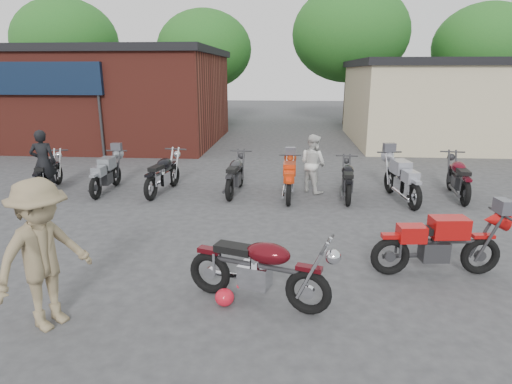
# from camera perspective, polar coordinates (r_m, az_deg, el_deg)

# --- Properties ---
(ground) EXTENTS (90.00, 90.00, 0.00)m
(ground) POSITION_cam_1_polar(r_m,az_deg,el_deg) (6.80, -0.32, -12.73)
(ground) COLOR #353538
(brick_building) EXTENTS (12.00, 8.00, 4.00)m
(brick_building) POSITION_cam_1_polar(r_m,az_deg,el_deg) (22.14, -21.28, 11.49)
(brick_building) COLOR maroon
(brick_building) RESTS_ON ground
(stucco_building) EXTENTS (10.00, 8.00, 3.50)m
(stucco_building) POSITION_cam_1_polar(r_m,az_deg,el_deg) (22.47, 25.89, 10.40)
(stucco_building) COLOR #BCB086
(stucco_building) RESTS_ON ground
(tree_0) EXTENTS (6.56, 6.56, 8.20)m
(tree_0) POSITION_cam_1_polar(r_m,az_deg,el_deg) (31.51, -23.78, 16.04)
(tree_0) COLOR #16531A
(tree_0) RESTS_ON ground
(tree_1) EXTENTS (5.92, 5.92, 7.40)m
(tree_1) POSITION_cam_1_polar(r_m,az_deg,el_deg) (28.50, -6.81, 16.56)
(tree_1) COLOR #16531A
(tree_1) RESTS_ON ground
(tree_2) EXTENTS (7.04, 7.04, 8.80)m
(tree_2) POSITION_cam_1_polar(r_m,az_deg,el_deg) (28.19, 12.33, 17.76)
(tree_2) COLOR #16531A
(tree_2) RESTS_ON ground
(tree_3) EXTENTS (6.08, 6.08, 7.60)m
(tree_3) POSITION_cam_1_polar(r_m,az_deg,el_deg) (30.22, 28.01, 15.05)
(tree_3) COLOR #16531A
(tree_3) RESTS_ON ground
(vintage_motorcycle) EXTENTS (2.21, 1.30, 1.22)m
(vintage_motorcycle) POSITION_cam_1_polar(r_m,az_deg,el_deg) (6.13, 0.51, -9.69)
(vintage_motorcycle) COLOR #47080F
(vintage_motorcycle) RESTS_ON ground
(sportbike) EXTENTS (2.11, 0.87, 1.19)m
(sportbike) POSITION_cam_1_polar(r_m,az_deg,el_deg) (7.59, 23.29, -5.98)
(sportbike) COLOR #B8100F
(sportbike) RESTS_ON ground
(helmet) EXTENTS (0.28, 0.28, 0.26)m
(helmet) POSITION_cam_1_polar(r_m,az_deg,el_deg) (6.32, -4.22, -13.83)
(helmet) COLOR red
(helmet) RESTS_ON ground
(person_dark) EXTENTS (0.73, 0.58, 1.77)m
(person_dark) POSITION_cam_1_polar(r_m,az_deg,el_deg) (12.90, -26.49, 3.55)
(person_dark) COLOR black
(person_dark) RESTS_ON ground
(person_light) EXTENTS (0.99, 0.99, 1.61)m
(person_light) POSITION_cam_1_polar(r_m,az_deg,el_deg) (11.89, 7.59, 3.79)
(person_light) COLOR silver
(person_light) RESTS_ON ground
(person_tan) EXTENTS (1.24, 1.49, 2.00)m
(person_tan) POSITION_cam_1_polar(r_m,az_deg,el_deg) (6.11, -26.51, -7.53)
(person_tan) COLOR #857252
(person_tan) RESTS_ON ground
(row_bike_0) EXTENTS (0.96, 2.02, 1.12)m
(row_bike_0) POSITION_cam_1_polar(r_m,az_deg,el_deg) (13.33, -25.97, 2.54)
(row_bike_0) COLOR black
(row_bike_0) RESTS_ON ground
(row_bike_1) EXTENTS (0.68, 1.97, 1.13)m
(row_bike_1) POSITION_cam_1_polar(r_m,az_deg,el_deg) (12.55, -19.37, 2.55)
(row_bike_1) COLOR gray
(row_bike_1) RESTS_ON ground
(row_bike_2) EXTENTS (0.96, 2.14, 1.20)m
(row_bike_2) POSITION_cam_1_polar(r_m,az_deg,el_deg) (12.03, -12.29, 2.70)
(row_bike_2) COLOR black
(row_bike_2) RESTS_ON ground
(row_bike_3) EXTENTS (0.80, 2.04, 1.16)m
(row_bike_3) POSITION_cam_1_polar(r_m,az_deg,el_deg) (11.70, -2.79, 2.58)
(row_bike_3) COLOR #272729
(row_bike_3) RESTS_ON ground
(row_bike_4) EXTENTS (0.66, 1.93, 1.11)m
(row_bike_4) POSITION_cam_1_polar(r_m,az_deg,el_deg) (11.30, 4.47, 1.95)
(row_bike_4) COLOR red
(row_bike_4) RESTS_ON ground
(row_bike_5) EXTENTS (0.77, 1.94, 1.10)m
(row_bike_5) POSITION_cam_1_polar(r_m,az_deg,el_deg) (11.50, 12.10, 1.87)
(row_bike_5) COLOR black
(row_bike_5) RESTS_ON ground
(row_bike_6) EXTENTS (1.03, 2.23, 1.25)m
(row_bike_6) POSITION_cam_1_polar(r_m,az_deg,el_deg) (11.62, 18.86, 1.87)
(row_bike_6) COLOR #9899A6
(row_bike_6) RESTS_ON ground
(row_bike_7) EXTENTS (0.92, 2.14, 1.20)m
(row_bike_7) POSITION_cam_1_polar(r_m,az_deg,el_deg) (12.50, 25.42, 2.01)
(row_bike_7) COLOR #500A15
(row_bike_7) RESTS_ON ground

